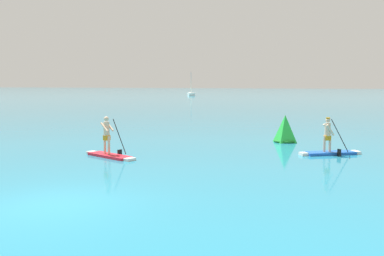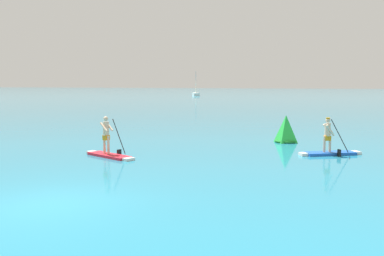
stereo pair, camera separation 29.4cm
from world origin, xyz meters
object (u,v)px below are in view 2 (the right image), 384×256
(paddleboarder_mid_center, at_px, (109,148))
(sailboat_left_horizon, at_px, (196,92))
(paddleboarder_far_right, at_px, (330,148))
(race_marker_buoy, at_px, (286,130))

(paddleboarder_mid_center, distance_m, sailboat_left_horizon, 89.62)
(paddleboarder_far_right, relative_size, sailboat_left_horizon, 0.46)
(paddleboarder_far_right, bearing_deg, sailboat_left_horizon, 83.36)
(paddleboarder_mid_center, xyz_separation_m, race_marker_buoy, (6.92, 7.09, 0.30))
(paddleboarder_far_right, height_order, race_marker_buoy, paddleboarder_far_right)
(race_marker_buoy, bearing_deg, paddleboarder_far_right, -56.58)
(paddleboarder_mid_center, relative_size, paddleboarder_far_right, 1.06)
(paddleboarder_mid_center, height_order, sailboat_left_horizon, sailboat_left_horizon)
(paddleboarder_mid_center, distance_m, paddleboarder_far_right, 9.91)
(paddleboarder_mid_center, distance_m, race_marker_buoy, 9.91)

